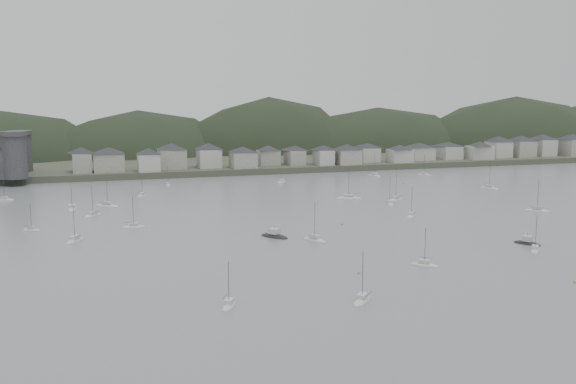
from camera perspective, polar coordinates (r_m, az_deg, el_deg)
name	(u,v)px	position (r m, az deg, el deg)	size (l,w,h in m)	color
ground	(392,267)	(142.11, 9.36, -6.66)	(900.00, 900.00, 0.00)	slate
far_shore_land	(186,152)	(423.03, -9.18, 3.59)	(900.00, 250.00, 3.00)	#383D2D
forested_ridge	(201,175)	(399.97, -7.90, 1.50)	(851.55, 103.94, 102.57)	black
waterfront_town	(317,153)	(326.90, 2.63, 3.54)	(451.48, 28.46, 12.92)	gray
sailboat_lead	(374,176)	(303.84, 7.81, 1.48)	(4.45, 9.14, 11.98)	beige
moored_fleet	(264,215)	(199.72, -2.15, -2.10)	(228.71, 173.99, 13.10)	beige
motor_launch_near	(527,243)	(172.29, 20.79, -4.32)	(5.65, 7.34, 3.69)	black
motor_launch_far	(274,236)	(169.13, -1.24, -4.00)	(7.64, 8.85, 4.06)	black
mooring_buoys	(338,234)	(172.50, 4.52, -3.82)	(157.44, 143.20, 0.70)	#C88B42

